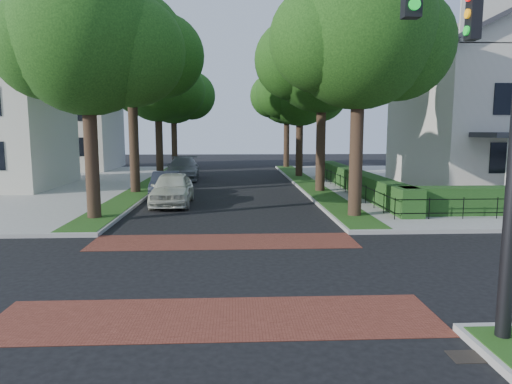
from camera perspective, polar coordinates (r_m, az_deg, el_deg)
ground at (r=12.63m, az=-4.34°, el=-9.70°), size 120.00×120.00×0.00m
sidewalk_ne at (r=36.64m, az=28.80°, el=0.99°), size 30.00×30.00×0.15m
crosswalk_far at (r=15.71m, az=-4.00°, el=-6.18°), size 9.00×2.20×0.01m
crosswalk_near at (r=9.62m, az=-4.90°, el=-15.40°), size 9.00×2.20×0.01m
storm_drain at (r=8.90m, az=25.10°, el=-18.14°), size 0.65×0.45×0.01m
grass_strip_ne at (r=31.75m, az=6.44°, el=1.15°), size 1.60×29.80×0.02m
grass_strip_nw at (r=31.88m, az=-13.10°, el=1.03°), size 1.60×29.80×0.02m
tree_right_near at (r=20.34m, az=12.94°, el=18.46°), size 7.75×6.67×10.66m
tree_right_mid at (r=28.10m, az=8.42°, el=16.28°), size 8.25×7.09×11.22m
tree_right_far at (r=36.77m, az=5.63°, el=12.59°), size 7.25×6.23×9.74m
tree_right_back at (r=45.70m, az=3.98°, el=12.11°), size 7.50×6.45×10.20m
tree_left_near at (r=20.42m, az=-19.99°, el=17.13°), size 7.50×6.45×10.20m
tree_left_mid at (r=28.26m, az=-15.08°, el=16.79°), size 8.00×6.88×11.48m
tree_left_far at (r=36.87m, az=-11.99°, el=12.78°), size 7.00×6.02×9.86m
tree_left_back at (r=45.79m, az=-10.14°, el=12.18°), size 7.75×6.66×10.44m
hedge_main_road at (r=28.18m, az=12.40°, el=1.39°), size 1.00×18.00×1.20m
fence_main_road at (r=28.00m, az=10.81°, el=1.09°), size 0.06×18.00×0.90m
house_victorian at (r=32.86m, az=29.30°, el=10.68°), size 13.00×13.05×12.48m
house_left_far at (r=46.82m, az=-22.76°, el=8.70°), size 10.00×9.00×10.14m
traffic_signal at (r=8.91m, az=28.51°, el=12.79°), size 2.17×2.00×8.00m
parked_car_front at (r=23.60m, az=-10.42°, el=0.44°), size 2.06×4.91×1.66m
parked_car_middle at (r=26.75m, az=-11.21°, el=1.00°), size 1.70×4.34×1.41m
parked_car_rear at (r=35.48m, az=-9.12°, el=2.91°), size 2.67×5.96×1.70m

